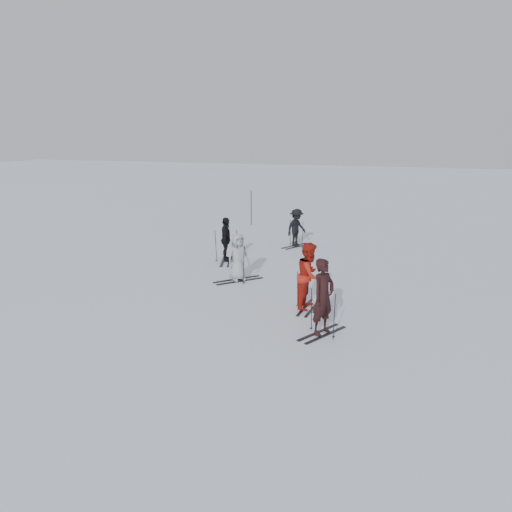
# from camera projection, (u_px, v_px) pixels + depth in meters

# --- Properties ---
(ground) EXTENTS (120.00, 120.00, 0.00)m
(ground) POSITION_uv_depth(u_px,v_px,m) (246.00, 294.00, 15.60)
(ground) COLOR silver
(ground) RESTS_ON ground
(skier_near_dark) EXTENTS (0.74, 0.84, 1.93)m
(skier_near_dark) POSITION_uv_depth(u_px,v_px,m) (323.00, 298.00, 12.32)
(skier_near_dark) COLOR black
(skier_near_dark) RESTS_ON ground
(skier_red) EXTENTS (0.78, 0.97, 1.91)m
(skier_red) POSITION_uv_depth(u_px,v_px,m) (309.00, 277.00, 14.13)
(skier_red) COLOR #AE1F13
(skier_red) RESTS_ON ground
(skier_grey) EXTENTS (0.91, 0.92, 1.60)m
(skier_grey) POSITION_uv_depth(u_px,v_px,m) (238.00, 258.00, 16.85)
(skier_grey) COLOR #9DA0A6
(skier_grey) RESTS_ON ground
(skier_uphill_left) EXTENTS (0.69, 1.08, 1.71)m
(skier_uphill_left) POSITION_uv_depth(u_px,v_px,m) (226.00, 240.00, 19.31)
(skier_uphill_left) COLOR black
(skier_uphill_left) RESTS_ON ground
(skier_uphill_far) EXTENTS (1.05, 1.22, 1.64)m
(skier_uphill_far) POSITION_uv_depth(u_px,v_px,m) (296.00, 228.00, 21.87)
(skier_uphill_far) COLOR black
(skier_uphill_far) RESTS_ON ground
(skis_near_dark) EXTENTS (1.83, 1.51, 1.18)m
(skis_near_dark) POSITION_uv_depth(u_px,v_px,m) (323.00, 312.00, 12.41)
(skis_near_dark) COLOR black
(skis_near_dark) RESTS_ON ground
(skis_red) EXTENTS (1.59, 0.91, 1.12)m
(skis_red) POSITION_uv_depth(u_px,v_px,m) (309.00, 290.00, 14.23)
(skis_red) COLOR black
(skis_red) RESTS_ON ground
(skis_grey) EXTENTS (1.98, 1.93, 1.32)m
(skis_grey) POSITION_uv_depth(u_px,v_px,m) (238.00, 262.00, 16.88)
(skis_grey) COLOR black
(skis_grey) RESTS_ON ground
(skis_uphill_left) EXTENTS (1.98, 1.41, 1.30)m
(skis_uphill_left) POSITION_uv_depth(u_px,v_px,m) (226.00, 245.00, 19.36)
(skis_uphill_left) COLOR black
(skis_uphill_left) RESTS_ON ground
(skis_uphill_far) EXTENTS (1.86, 1.56, 1.20)m
(skis_uphill_far) POSITION_uv_depth(u_px,v_px,m) (296.00, 233.00, 21.93)
(skis_uphill_far) COLOR black
(skis_uphill_far) RESTS_ON ground
(piste_marker) EXTENTS (0.04, 0.04, 1.87)m
(piste_marker) POSITION_uv_depth(u_px,v_px,m) (251.00, 208.00, 26.86)
(piste_marker) COLOR black
(piste_marker) RESTS_ON ground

